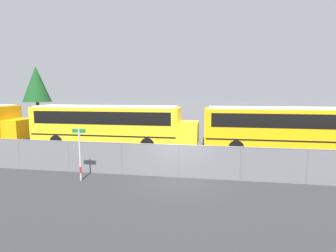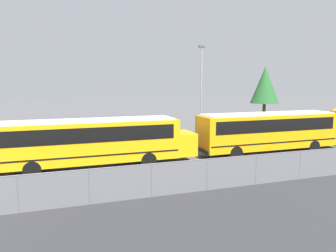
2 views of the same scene
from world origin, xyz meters
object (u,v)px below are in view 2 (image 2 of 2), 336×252
school_bus_5 (271,129)px  light_pole (201,89)px  tree_1 (265,85)px  school_bus_4 (95,139)px

school_bus_5 → light_pole: bearing=106.8°
school_bus_5 → tree_1: bearing=55.7°
school_bus_4 → school_bus_5: 13.95m
light_pole → school_bus_5: bearing=-73.2°
school_bus_5 → light_pole: size_ratio=1.42×
school_bus_5 → light_pole: light_pole is taller
light_pole → tree_1: size_ratio=1.17×
school_bus_5 → tree_1: size_ratio=1.66×
school_bus_4 → school_bus_5: size_ratio=1.00×
school_bus_4 → tree_1: bearing=33.7°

